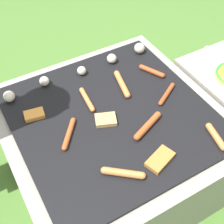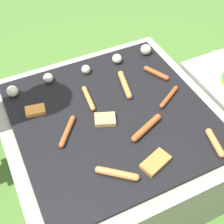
% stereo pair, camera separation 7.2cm
% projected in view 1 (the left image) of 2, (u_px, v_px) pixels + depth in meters
% --- Properties ---
extents(ground_plane, '(14.00, 14.00, 0.00)m').
position_uv_depth(ground_plane, '(112.00, 167.00, 1.78)').
color(ground_plane, '#47702D').
extents(grill, '(1.00, 1.00, 0.45)m').
position_uv_depth(grill, '(112.00, 144.00, 1.62)').
color(grill, gray).
rests_on(grill, ground_plane).
extents(sausage_back_left, '(0.12, 0.15, 0.02)m').
position_uv_depth(sausage_back_left, '(69.00, 134.00, 1.36)').
color(sausage_back_left, '#A34C23').
rests_on(sausage_back_left, grill).
extents(sausage_front_left, '(0.15, 0.12, 0.03)m').
position_uv_depth(sausage_front_left, '(123.00, 173.00, 1.22)').
color(sausage_front_left, '#C6753D').
rests_on(sausage_front_left, grill).
extents(sausage_front_center, '(0.04, 0.17, 0.02)m').
position_uv_depth(sausage_front_center, '(87.00, 99.00, 1.50)').
color(sausage_front_center, '#C6753D').
rests_on(sausage_front_center, grill).
extents(sausage_front_right, '(0.06, 0.15, 0.03)m').
position_uv_depth(sausage_front_right, '(216.00, 136.00, 1.35)').
color(sausage_front_right, '#C6753D').
rests_on(sausage_front_right, grill).
extents(sausage_mid_left, '(0.18, 0.09, 0.03)m').
position_uv_depth(sausage_mid_left, '(148.00, 126.00, 1.39)').
color(sausage_mid_left, '#A34C23').
rests_on(sausage_mid_left, grill).
extents(sausage_mid_right, '(0.15, 0.10, 0.02)m').
position_uv_depth(sausage_mid_right, '(167.00, 94.00, 1.53)').
color(sausage_mid_right, '#93421E').
rests_on(sausage_mid_right, grill).
extents(sausage_back_right, '(0.08, 0.14, 0.03)m').
position_uv_depth(sausage_back_right, '(152.00, 71.00, 1.64)').
color(sausage_back_right, '#93421E').
rests_on(sausage_back_right, grill).
extents(sausage_back_center, '(0.07, 0.20, 0.03)m').
position_uv_depth(sausage_back_center, '(122.00, 84.00, 1.57)').
color(sausage_back_center, '#C6753D').
rests_on(sausage_back_center, grill).
extents(bread_slice_center, '(0.11, 0.10, 0.02)m').
position_uv_depth(bread_slice_center, '(106.00, 120.00, 1.42)').
color(bread_slice_center, tan).
rests_on(bread_slice_center, grill).
extents(bread_slice_right, '(0.10, 0.08, 0.02)m').
position_uv_depth(bread_slice_right, '(34.00, 115.00, 1.44)').
color(bread_slice_right, '#D18438').
rests_on(bread_slice_right, grill).
extents(bread_slice_left, '(0.14, 0.10, 0.02)m').
position_uv_depth(bread_slice_left, '(160.00, 159.00, 1.27)').
color(bread_slice_left, '#B27033').
rests_on(bread_slice_left, grill).
extents(mushroom_row, '(0.81, 0.07, 0.06)m').
position_uv_depth(mushroom_row, '(84.00, 68.00, 1.64)').
color(mushroom_row, beige).
rests_on(mushroom_row, grill).
extents(fork_utensil, '(0.04, 0.17, 0.01)m').
position_uv_depth(fork_utensil, '(213.00, 54.00, 1.76)').
color(fork_utensil, silver).
rests_on(fork_utensil, side_ledge).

